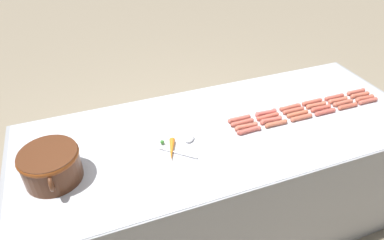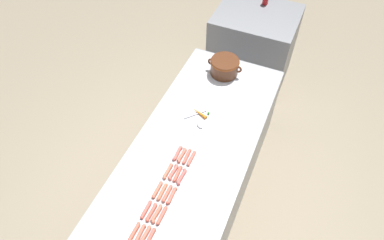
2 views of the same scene
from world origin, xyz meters
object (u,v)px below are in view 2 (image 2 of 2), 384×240
at_px(hot_dog_8, 151,212).
at_px(hot_dog_14, 157,214).
at_px(hot_dog_15, 167,194).
at_px(hot_dog_23, 191,158).
at_px(hot_dog_19, 150,238).
at_px(hot_dog_1, 134,232).
at_px(hot_dog_9, 162,192).
at_px(back_cabinet, 252,47).
at_px(hot_dog_5, 178,153).
at_px(hot_dog_10, 173,172).
at_px(hot_dog_3, 157,190).
at_px(hot_dog_13, 145,235).
at_px(carrot, 200,113).
at_px(hot_dog_21, 172,196).
at_px(hot_dog_7, 140,234).
at_px(bean_pot, 225,66).
at_px(serving_spoon, 198,122).
at_px(hot_dog_20, 162,216).
at_px(hot_dog_17, 187,156).
at_px(hot_dog_22, 182,177).
at_px(hot_dog_11, 182,155).
at_px(hot_dog_2, 146,210).
at_px(hot_dog_16, 178,174).
at_px(hot_dog_4, 168,171).

height_order(hot_dog_8, hot_dog_14, same).
bearing_deg(hot_dog_15, hot_dog_23, 83.40).
relative_size(hot_dog_8, hot_dog_19, 1.00).
bearing_deg(hot_dog_1, hot_dog_9, 83.48).
height_order(hot_dog_1, hot_dog_9, same).
height_order(back_cabinet, hot_dog_9, back_cabinet).
relative_size(hot_dog_5, hot_dog_10, 1.00).
bearing_deg(hot_dog_23, hot_dog_14, -94.19).
xyz_separation_m(hot_dog_3, hot_dog_13, (0.08, -0.34, 0.00)).
height_order(hot_dog_19, carrot, carrot).
height_order(hot_dog_14, hot_dog_21, same).
relative_size(back_cabinet, hot_dog_7, 6.28).
xyz_separation_m(bean_pot, serving_spoon, (0.01, -0.69, -0.09)).
bearing_deg(hot_dog_20, back_cabinet, 91.44).
distance_m(back_cabinet, hot_dog_17, 2.11).
xyz_separation_m(hot_dog_1, hot_dog_14, (0.08, 0.18, 0.00)).
xyz_separation_m(hot_dog_8, hot_dog_20, (0.08, 0.01, 0.00)).
bearing_deg(hot_dog_14, hot_dog_8, -172.84).
relative_size(hot_dog_3, hot_dog_22, 1.00).
xyz_separation_m(hot_dog_13, hot_dog_21, (0.04, 0.34, 0.00)).
relative_size(hot_dog_11, hot_dog_22, 1.00).
bearing_deg(hot_dog_22, hot_dog_5, 123.36).
xyz_separation_m(hot_dog_2, hot_dog_23, (0.12, 0.54, 0.00)).
height_order(hot_dog_11, hot_dog_22, same).
bearing_deg(back_cabinet, hot_dog_16, -89.36).
xyz_separation_m(back_cabinet, hot_dog_7, (-0.01, -2.79, 0.40)).
xyz_separation_m(hot_dog_10, carrot, (-0.05, 0.65, 0.00)).
height_order(back_cabinet, hot_dog_10, back_cabinet).
height_order(hot_dog_2, hot_dog_11, same).
xyz_separation_m(hot_dog_13, hot_dog_17, (-0.00, 0.71, 0.00)).
relative_size(hot_dog_5, hot_dog_19, 1.00).
height_order(hot_dog_14, hot_dog_23, same).
xyz_separation_m(hot_dog_14, bean_pot, (-0.07, 1.60, 0.08)).
relative_size(hot_dog_16, hot_dog_22, 1.00).
xyz_separation_m(hot_dog_15, hot_dog_23, (0.04, 0.36, 0.00)).
height_order(hot_dog_1, hot_dog_19, same).
bearing_deg(hot_dog_17, hot_dog_4, -113.35).
bearing_deg(hot_dog_5, hot_dog_15, -77.25).
distance_m(hot_dog_16, hot_dog_17, 0.18).
xyz_separation_m(hot_dog_5, hot_dog_10, (0.04, -0.17, 0.00)).
height_order(hot_dog_8, hot_dog_11, same).
bearing_deg(hot_dog_8, hot_dog_5, 94.61).
relative_size(hot_dog_10, hot_dog_16, 1.00).
height_order(hot_dog_2, hot_dog_7, same).
height_order(hot_dog_5, serving_spoon, hot_dog_5).
xyz_separation_m(hot_dog_11, hot_dog_16, (0.04, -0.17, 0.00)).
bearing_deg(hot_dog_10, hot_dog_15, -78.47).
relative_size(hot_dog_3, hot_dog_16, 1.00).
relative_size(bean_pot, serving_spoon, 1.57).
bearing_deg(hot_dog_14, hot_dog_23, 85.81).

